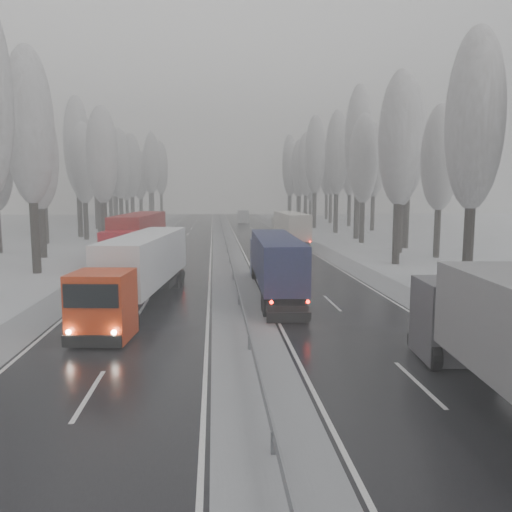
{
  "coord_description": "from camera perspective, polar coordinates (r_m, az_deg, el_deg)",
  "views": [
    {
      "loc": [
        -1.35,
        -15.11,
        6.22
      ],
      "look_at": [
        1.31,
        16.32,
        2.2
      ],
      "focal_mm": 35.0,
      "sensor_mm": 36.0,
      "label": 1
    }
  ],
  "objects": [
    {
      "name": "tree_78",
      "position": [
        131.58,
        -12.09,
        9.88
      ],
      "size": [
        3.6,
        3.6,
        19.55
      ],
      "color": "black",
      "rests_on": "ground"
    },
    {
      "name": "tree_77",
      "position": [
        129.17,
        -13.13,
        8.42
      ],
      "size": [
        3.6,
        3.6,
        14.32
      ],
      "color": "black",
      "rests_on": "ground"
    },
    {
      "name": "tree_35",
      "position": [
        118.52,
        8.11,
        9.87
      ],
      "size": [
        3.6,
        3.6,
        18.25
      ],
      "color": "black",
      "rests_on": "ground"
    },
    {
      "name": "tree_34",
      "position": [
        112.85,
        3.94,
        9.86
      ],
      "size": [
        3.6,
        3.6,
        17.63
      ],
      "color": "black",
      "rests_on": "ground"
    },
    {
      "name": "tree_20",
      "position": [
        53.98,
        16.39,
        11.14
      ],
      "size": [
        3.6,
        3.6,
        15.71
      ],
      "color": "black",
      "rests_on": "ground"
    },
    {
      "name": "tree_71",
      "position": [
        100.47,
        -16.44,
        10.63
      ],
      "size": [
        3.6,
        3.6,
        19.61
      ],
      "color": "black",
      "rests_on": "ground"
    },
    {
      "name": "tree_27",
      "position": [
        84.66,
        13.34,
        10.55
      ],
      "size": [
        3.6,
        3.6,
        17.62
      ],
      "color": "black",
      "rests_on": "ground"
    },
    {
      "name": "tree_70",
      "position": [
        95.61,
        -14.05,
        9.93
      ],
      "size": [
        3.6,
        3.6,
        17.09
      ],
      "color": "black",
      "rests_on": "ground"
    },
    {
      "name": "tree_24",
      "position": [
        69.23,
        11.63,
        12.89
      ],
      "size": [
        3.6,
        3.6,
        20.49
      ],
      "color": "black",
      "rests_on": "ground"
    },
    {
      "name": "median_slush",
      "position": [
        45.56,
        -3.09,
        -0.57
      ],
      "size": [
        3.0,
        200.0,
        0.04
      ],
      "primitive_type": "cube",
      "color": "#919298",
      "rests_on": "ground"
    },
    {
      "name": "tree_64",
      "position": [
        70.0,
        -19.1,
        9.93
      ],
      "size": [
        3.6,
        3.6,
        15.42
      ],
      "color": "black",
      "rests_on": "ground"
    },
    {
      "name": "tree_31",
      "position": [
        103.75,
        8.59,
        10.36
      ],
      "size": [
        3.6,
        3.6,
        18.58
      ],
      "color": "black",
      "rests_on": "ground"
    },
    {
      "name": "tree_22",
      "position": [
        63.56,
        12.19,
        10.73
      ],
      "size": [
        3.6,
        3.6,
        15.86
      ],
      "color": "black",
      "rests_on": "ground"
    },
    {
      "name": "tree_39",
      "position": [
        137.82,
        4.79,
        9.0
      ],
      "size": [
        3.6,
        3.6,
        16.19
      ],
      "color": "black",
      "rests_on": "ground"
    },
    {
      "name": "tree_32",
      "position": [
        105.98,
        5.01,
        9.92
      ],
      "size": [
        3.6,
        3.6,
        17.33
      ],
      "color": "black",
      "rests_on": "ground"
    },
    {
      "name": "tree_36",
      "position": [
        122.85,
        3.84,
        10.42
      ],
      "size": [
        3.6,
        3.6,
        20.23
      ],
      "color": "black",
      "rests_on": "ground"
    },
    {
      "name": "truck_red_red",
      "position": [
        46.07,
        -13.37,
        2.43
      ],
      "size": [
        3.53,
        16.82,
        4.28
      ],
      "rotation": [
        0.0,
        0.0,
        -0.05
      ],
      "color": "#B40A14",
      "rests_on": "ground"
    },
    {
      "name": "truck_cream_box",
      "position": [
        58.12,
        3.86,
        3.37
      ],
      "size": [
        2.46,
        15.36,
        3.93
      ],
      "rotation": [
        0.0,
        0.0,
        0.0
      ],
      "color": "#9B9889",
      "rests_on": "ground"
    },
    {
      "name": "tree_79",
      "position": [
        135.84,
        -13.03,
        9.1
      ],
      "size": [
        3.6,
        3.6,
        17.07
      ],
      "color": "black",
      "rests_on": "ground"
    },
    {
      "name": "carriageway_left",
      "position": [
        45.7,
        -9.68,
        -0.64
      ],
      "size": [
        7.5,
        200.0,
        0.03
      ],
      "primitive_type": "cube",
      "color": "black",
      "rests_on": "ground"
    },
    {
      "name": "shoulder_right",
      "position": [
        46.98,
        9.44,
        -0.42
      ],
      "size": [
        2.4,
        200.0,
        0.04
      ],
      "primitive_type": "cube",
      "color": "#919298",
      "rests_on": "ground"
    },
    {
      "name": "truck_red_white",
      "position": [
        27.99,
        -12.9,
        -1.06
      ],
      "size": [
        3.98,
        15.22,
        3.87
      ],
      "rotation": [
        0.0,
        0.0,
        -0.11
      ],
      "color": "red",
      "rests_on": "ground"
    },
    {
      "name": "tree_65",
      "position": [
        74.49,
        -19.78,
        11.71
      ],
      "size": [
        3.6,
        3.6,
        19.48
      ],
      "color": "black",
      "rests_on": "ground"
    },
    {
      "name": "tree_23",
      "position": [
        69.3,
        16.22,
        9.08
      ],
      "size": [
        3.6,
        3.6,
        13.55
      ],
      "color": "black",
      "rests_on": "ground"
    },
    {
      "name": "tree_76",
      "position": [
        124.61,
        -10.84,
        9.77
      ],
      "size": [
        3.6,
        3.6,
        18.55
      ],
      "color": "black",
      "rests_on": "ground"
    },
    {
      "name": "tree_69",
      "position": [
        90.69,
        -17.94,
        10.86
      ],
      "size": [
        3.6,
        3.6,
        19.35
      ],
      "color": "black",
      "rests_on": "ground"
    },
    {
      "name": "tree_73",
      "position": [
        109.68,
        -15.81,
        9.55
      ],
      "size": [
        3.6,
        3.6,
        17.22
      ],
      "color": "black",
      "rests_on": "ground"
    },
    {
      "name": "tree_72",
      "position": [
        105.19,
        -14.63,
        8.96
      ],
      "size": [
        3.6,
        3.6,
        15.11
      ],
      "color": "black",
      "rests_on": "ground"
    },
    {
      "name": "tree_19",
      "position": [
        50.96,
        20.32,
        10.42
      ],
      "size": [
        3.6,
        3.6,
        14.57
      ],
      "color": "black",
      "rests_on": "ground"
    },
    {
      "name": "tree_21",
      "position": [
        58.66,
        17.09,
        12.6
      ],
      "size": [
        3.6,
        3.6,
        18.62
      ],
      "color": "black",
      "rests_on": "ground"
    },
    {
      "name": "tree_18",
      "position": [
        45.25,
        16.11,
        12.67
      ],
      "size": [
        3.6,
        3.6,
        16.58
      ],
      "color": "black",
      "rests_on": "ground"
    },
    {
      "name": "tree_58",
      "position": [
        42.28,
        -24.5,
        13.26
      ],
      "size": [
        3.6,
        3.6,
        17.21
      ],
      "color": "black",
      "rests_on": "ground"
    },
    {
      "name": "median_guardrail",
      "position": [
        45.47,
        -3.09,
        0.15
      ],
      "size": [
        0.12,
        200.0,
        0.76
      ],
      "color": "slate",
      "rests_on": "ground"
    },
    {
      "name": "tree_28",
      "position": [
        89.08,
        6.77,
        11.34
      ],
      "size": [
        3.6,
        3.6,
        19.62
      ],
      "color": "black",
      "rests_on": "ground"
    },
    {
      "name": "tree_67",
      "position": [
        83.61,
        -17.68,
        10.22
      ],
      "size": [
        3.6,
        3.6,
        17.09
      ],
      "color": "black",
      "rests_on": "ground"
    },
    {
      "name": "truck_blue_box",
      "position": [
        30.56,
        2.07,
        -0.43
      ],
      "size": [
        2.61,
        14.31,
        3.65
      ],
      "rotation": [
        0.0,
        0.0,
        -0.03
      ],
      "color": "navy",
      "rests_on": "ground"
    },
    {
      "name": "tree_29",
      "position": [
        94.61,
        10.71,
        10.44
      ],
      "size": [
        3.6,
        3.6,
        18.11
      ],
      "color": "black",
      "rests_on": "ground"
    },
    {
      "name": "tree_62",
      "position": [
        60.31,
        -17.19,
        10.88
      ],
      "size": [
        3.6,
        3.6,
        16.04
      ],
      "color": "black",
      "rests_on": "ground"
    },
    {
      "name": "tree_25",
      "position": [
        75.12,
        15.91,
        11.8
      ],
      "size": [
        3.6,
        3.6,
        19.44
      ],
      "color": "black",
      "rests_on": "ground"
    },
    {
      "name": "tree_66",
      "position": [
        79.34,
        -17.3,
        9.55
      ],
      "size": [
        3.6,
        3.6,
        15.23
      ],
      "color": "black",
      "rests_on": "ground"
    },
    {
      "name": "tree_16",
      "position": [
        35.15,
        23.74,
        13.93
      ],
      "size": [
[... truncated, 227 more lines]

